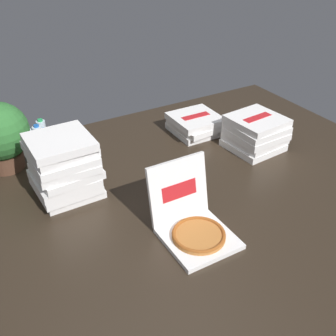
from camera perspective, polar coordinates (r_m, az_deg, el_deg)
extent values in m
cube|color=#2D2319|center=(2.53, 2.06, -3.63)|extent=(3.20, 2.40, 0.02)
cube|color=white|center=(2.18, 4.30, -9.84)|extent=(0.35, 0.35, 0.03)
cylinder|color=#B77033|center=(2.17, 4.33, -9.41)|extent=(0.28, 0.28, 0.02)
torus|color=#9C501E|center=(2.16, 4.33, -9.23)|extent=(0.28, 0.28, 0.02)
cube|color=white|center=(2.20, 1.45, -3.08)|extent=(0.35, 0.09, 0.35)
cube|color=red|center=(2.19, 1.61, -3.19)|extent=(0.21, 0.02, 0.09)
cube|color=white|center=(3.05, 11.85, 3.18)|extent=(0.38, 0.38, 0.05)
cube|color=white|center=(3.04, 12.08, 4.12)|extent=(0.38, 0.38, 0.05)
cube|color=white|center=(3.00, 12.26, 4.74)|extent=(0.37, 0.37, 0.05)
cube|color=white|center=(2.98, 12.34, 5.60)|extent=(0.37, 0.37, 0.05)
cube|color=red|center=(2.97, 12.40, 6.05)|extent=(0.23, 0.07, 0.00)
cube|color=white|center=(2.96, 12.38, 6.51)|extent=(0.38, 0.38, 0.05)
cube|color=red|center=(2.95, 12.43, 6.96)|extent=(0.23, 0.08, 0.00)
cube|color=white|center=(2.59, -13.71, -2.83)|extent=(0.36, 0.36, 0.05)
cube|color=white|center=(2.54, -14.14, -2.25)|extent=(0.36, 0.36, 0.05)
cube|color=white|center=(2.51, -14.35, -1.37)|extent=(0.36, 0.36, 0.05)
cube|color=red|center=(2.50, -14.43, -0.88)|extent=(0.23, 0.07, 0.00)
cube|color=white|center=(2.49, -14.10, -0.34)|extent=(0.38, 0.38, 0.05)
cube|color=red|center=(2.48, -14.18, 0.16)|extent=(0.23, 0.08, 0.00)
cube|color=white|center=(2.47, -14.43, 0.59)|extent=(0.36, 0.36, 0.05)
cube|color=red|center=(2.45, -14.51, 1.10)|extent=(0.23, 0.07, 0.00)
cube|color=white|center=(2.44, -14.67, 1.53)|extent=(0.36, 0.36, 0.05)
cube|color=white|center=(2.43, -14.93, 2.65)|extent=(0.37, 0.37, 0.05)
cube|color=red|center=(2.42, -15.02, 3.18)|extent=(0.23, 0.08, 0.00)
cube|color=white|center=(2.40, -15.02, 3.54)|extent=(0.36, 0.36, 0.05)
cube|color=white|center=(3.22, 3.88, 5.50)|extent=(0.35, 0.35, 0.05)
cube|color=red|center=(3.20, 3.89, 5.91)|extent=(0.23, 0.07, 0.00)
cube|color=white|center=(3.18, 4.16, 6.14)|extent=(0.38, 0.38, 0.05)
cube|color=white|center=(3.15, 3.89, 6.87)|extent=(0.36, 0.36, 0.05)
cube|color=red|center=(3.14, 3.91, 7.30)|extent=(0.23, 0.07, 0.00)
cylinder|color=silver|center=(2.94, -16.67, 3.22)|extent=(0.07, 0.07, 0.21)
cylinder|color=blue|center=(2.89, -17.02, 5.20)|extent=(0.04, 0.04, 0.02)
cylinder|color=silver|center=(2.99, -18.90, 3.23)|extent=(0.07, 0.07, 0.21)
cylinder|color=white|center=(2.94, -19.29, 5.17)|extent=(0.04, 0.04, 0.02)
cylinder|color=white|center=(3.01, -17.64, 3.70)|extent=(0.07, 0.07, 0.21)
cylinder|color=blue|center=(2.96, -18.01, 5.64)|extent=(0.04, 0.04, 0.02)
cylinder|color=silver|center=(3.08, -17.18, 4.51)|extent=(0.07, 0.07, 0.21)
cylinder|color=#239951|center=(3.03, -17.52, 6.41)|extent=(0.04, 0.04, 0.02)
cylinder|color=#513323|center=(2.94, -21.72, 1.02)|extent=(0.23, 0.23, 0.11)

